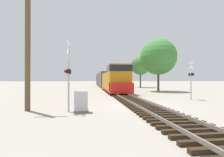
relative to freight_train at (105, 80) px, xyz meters
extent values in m
plane|color=gray|center=(0.00, -33.67, -2.01)|extent=(400.00, 400.00, 0.00)
cube|color=black|center=(0.00, -41.77, -1.93)|extent=(2.60, 0.22, 0.16)
cube|color=black|center=(0.00, -41.17, -1.93)|extent=(2.60, 0.22, 0.16)
cube|color=black|center=(0.00, -40.57, -1.93)|extent=(2.60, 0.22, 0.16)
cube|color=black|center=(0.00, -39.97, -1.93)|extent=(2.60, 0.22, 0.16)
cube|color=black|center=(0.00, -39.37, -1.93)|extent=(2.60, 0.22, 0.16)
cube|color=black|center=(0.00, -38.77, -1.93)|extent=(2.60, 0.22, 0.16)
cube|color=black|center=(0.00, -38.17, -1.93)|extent=(2.60, 0.22, 0.16)
cube|color=black|center=(0.00, -37.57, -1.93)|extent=(2.60, 0.22, 0.16)
cube|color=black|center=(0.00, -36.97, -1.93)|extent=(2.60, 0.22, 0.16)
cube|color=black|center=(0.00, -36.37, -1.93)|extent=(2.60, 0.22, 0.16)
cube|color=black|center=(0.00, -35.77, -1.93)|extent=(2.60, 0.22, 0.16)
cube|color=black|center=(0.00, -35.17, -1.93)|extent=(2.60, 0.22, 0.16)
cube|color=black|center=(0.00, -34.57, -1.93)|extent=(2.60, 0.22, 0.16)
cube|color=black|center=(0.00, -33.97, -1.93)|extent=(2.60, 0.22, 0.16)
cube|color=black|center=(0.00, -33.37, -1.93)|extent=(2.60, 0.22, 0.16)
cube|color=black|center=(0.00, -32.77, -1.93)|extent=(2.60, 0.22, 0.16)
cube|color=black|center=(0.00, -32.17, -1.93)|extent=(2.60, 0.22, 0.16)
cube|color=black|center=(0.00, -31.57, -1.93)|extent=(2.60, 0.22, 0.16)
cube|color=black|center=(0.00, -30.97, -1.93)|extent=(2.60, 0.22, 0.16)
cube|color=black|center=(0.00, -30.37, -1.93)|extent=(2.60, 0.22, 0.16)
cube|color=black|center=(0.00, -29.77, -1.93)|extent=(2.60, 0.22, 0.16)
cube|color=black|center=(0.00, -29.17, -1.93)|extent=(2.60, 0.22, 0.16)
cube|color=black|center=(0.00, -28.57, -1.93)|extent=(2.60, 0.22, 0.16)
cube|color=black|center=(0.00, -27.97, -1.93)|extent=(2.60, 0.22, 0.16)
cube|color=black|center=(0.00, -27.37, -1.93)|extent=(2.60, 0.22, 0.16)
cube|color=black|center=(0.00, -26.77, -1.93)|extent=(2.60, 0.22, 0.16)
cube|color=black|center=(0.00, -26.17, -1.93)|extent=(2.60, 0.22, 0.16)
cube|color=black|center=(0.00, -25.57, -1.93)|extent=(2.60, 0.22, 0.16)
cube|color=black|center=(0.00, -24.97, -1.93)|extent=(2.60, 0.22, 0.16)
cube|color=black|center=(0.00, -24.37, -1.93)|extent=(2.60, 0.22, 0.16)
cube|color=black|center=(0.00, -23.77, -1.93)|extent=(2.60, 0.22, 0.16)
cube|color=black|center=(0.00, -23.17, -1.93)|extent=(2.60, 0.22, 0.16)
cube|color=black|center=(0.00, -22.57, -1.93)|extent=(2.60, 0.22, 0.16)
cube|color=black|center=(0.00, -21.97, -1.93)|extent=(2.60, 0.22, 0.16)
cube|color=black|center=(0.00, -21.37, -1.93)|extent=(2.60, 0.22, 0.16)
cube|color=black|center=(0.00, -20.77, -1.93)|extent=(2.60, 0.22, 0.16)
cube|color=black|center=(0.00, -20.17, -1.93)|extent=(2.60, 0.22, 0.16)
cube|color=black|center=(0.00, -19.57, -1.93)|extent=(2.60, 0.22, 0.16)
cube|color=black|center=(0.00, -18.97, -1.93)|extent=(2.60, 0.22, 0.16)
cube|color=black|center=(0.00, -18.37, -1.93)|extent=(2.60, 0.22, 0.16)
cube|color=black|center=(0.00, -17.77, -1.93)|extent=(2.60, 0.22, 0.16)
cube|color=black|center=(0.00, -17.17, -1.93)|extent=(2.60, 0.22, 0.16)
cube|color=black|center=(0.00, -16.57, -1.93)|extent=(2.60, 0.22, 0.16)
cube|color=black|center=(0.00, -15.97, -1.93)|extent=(2.60, 0.22, 0.16)
cube|color=black|center=(0.00, -15.37, -1.93)|extent=(2.60, 0.22, 0.16)
cube|color=black|center=(0.00, -14.77, -1.93)|extent=(2.60, 0.22, 0.16)
cube|color=black|center=(0.00, -14.17, -1.93)|extent=(2.60, 0.22, 0.16)
cube|color=slate|center=(-0.72, -33.67, -1.78)|extent=(0.07, 160.00, 0.15)
cube|color=slate|center=(0.72, -33.67, -1.78)|extent=(0.07, 160.00, 0.15)
cube|color=#B77A14|center=(0.00, -14.55, -0.20)|extent=(2.53, 11.94, 2.99)
cube|color=#B77A14|center=(0.00, -22.91, 0.22)|extent=(2.98, 3.75, 3.84)
cube|color=black|center=(0.00, -22.91, 1.57)|extent=(3.01, 3.79, 0.84)
cube|color=red|center=(0.00, -24.79, -1.03)|extent=(2.98, 1.71, 1.34)
cube|color=red|center=(0.00, -17.11, -1.58)|extent=(3.04, 16.72, 0.24)
cube|color=black|center=(0.00, -22.66, -1.51)|extent=(1.58, 2.20, 1.00)
cube|color=black|center=(0.00, -11.57, -1.51)|extent=(1.58, 2.20, 1.00)
cube|color=brown|center=(0.00, 0.49, 0.15)|extent=(2.83, 15.53, 3.71)
cube|color=black|center=(0.00, -4.55, -1.56)|extent=(1.58, 2.20, 0.90)
cube|color=black|center=(0.00, 5.54, -1.56)|extent=(1.58, 2.20, 0.90)
cube|color=brown|center=(0.00, 17.34, 0.15)|extent=(2.83, 15.53, 3.71)
cube|color=black|center=(0.00, 12.29, -1.56)|extent=(1.58, 2.20, 0.90)
cube|color=black|center=(0.00, 22.39, -1.56)|extent=(1.58, 2.20, 0.90)
cylinder|color=#B7B7BC|center=(-5.36, -35.45, 0.17)|extent=(0.12, 0.12, 4.36)
cube|color=white|center=(-5.36, -35.45, 2.05)|extent=(0.08, 0.93, 0.93)
cube|color=white|center=(-5.36, -35.45, 2.05)|extent=(0.08, 0.93, 0.93)
cube|color=black|center=(-5.36, -35.45, 0.59)|extent=(0.11, 0.86, 0.06)
cylinder|color=black|center=(-5.34, -35.10, 0.59)|extent=(0.20, 0.31, 0.30)
sphere|color=red|center=(-5.44, -35.10, 0.59)|extent=(0.26, 0.26, 0.26)
cylinder|color=black|center=(-5.36, -35.45, 0.59)|extent=(0.20, 0.31, 0.30)
sphere|color=red|center=(-5.46, -35.45, 0.59)|extent=(0.26, 0.26, 0.26)
cylinder|color=black|center=(-5.38, -35.80, 0.59)|extent=(0.20, 0.31, 0.30)
sphere|color=red|center=(-5.48, -35.80, 0.59)|extent=(0.26, 0.26, 0.26)
cube|color=white|center=(-5.36, -35.45, 1.50)|extent=(0.05, 0.32, 0.20)
cylinder|color=#B7B7BC|center=(6.31, -30.13, -0.11)|extent=(0.12, 0.12, 3.81)
cube|color=white|center=(6.31, -30.13, 1.50)|extent=(0.22, 0.91, 0.93)
cube|color=white|center=(6.31, -30.13, 1.50)|extent=(0.22, 0.91, 0.93)
cube|color=black|center=(6.31, -30.13, 0.59)|extent=(0.23, 0.85, 0.06)
cylinder|color=black|center=(6.24, -30.48, 0.59)|extent=(0.24, 0.33, 0.30)
sphere|color=red|center=(6.34, -30.50, 0.59)|extent=(0.26, 0.26, 0.26)
cylinder|color=black|center=(6.39, -29.79, 0.59)|extent=(0.24, 0.33, 0.30)
sphere|color=red|center=(6.48, -29.81, 0.59)|extent=(0.26, 0.26, 0.26)
cube|color=white|center=(6.31, -30.13, 0.95)|extent=(0.09, 0.32, 0.20)
cube|color=slate|center=(-4.55, -35.68, -1.95)|extent=(0.91, 0.64, 0.12)
cube|color=#BCBCBF|center=(-4.55, -35.68, -1.28)|extent=(0.83, 0.58, 1.23)
cylinder|color=brown|center=(-8.11, -34.69, 2.32)|extent=(0.35, 0.35, 8.66)
cylinder|color=brown|center=(7.99, -17.44, 0.08)|extent=(0.38, 0.38, 4.18)
sphere|color=#3D7F38|center=(7.99, -17.44, 4.08)|extent=(6.37, 6.37, 6.37)
cylinder|color=brown|center=(9.25, -2.25, 0.15)|extent=(0.38, 0.38, 4.32)
sphere|color=#3D7F38|center=(9.25, -2.25, 3.85)|extent=(5.13, 5.13, 5.13)
camera|label=1|loc=(-4.02, -46.89, 0.06)|focal=28.00mm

